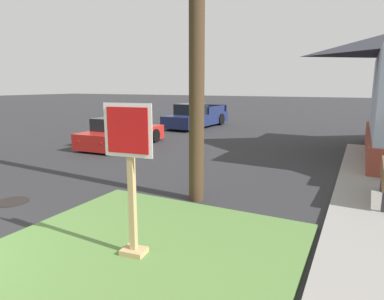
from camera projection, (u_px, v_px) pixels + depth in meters
name	position (u px, v px, depth m)	size (l,w,h in m)	color
grass_corner_patch	(110.00, 276.00, 4.51)	(4.62, 5.92, 0.08)	#567F3D
stop_sign	(131.00, 183.00, 4.79)	(0.75, 0.32, 2.26)	tan
manhole_cover	(12.00, 202.00, 7.47)	(0.70, 0.70, 0.02)	black
parked_sedan_red	(122.00, 133.00, 14.37)	(2.05, 4.30, 1.25)	red
pickup_truck_navy	(196.00, 117.00, 20.87)	(2.17, 5.55, 1.48)	#19234C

